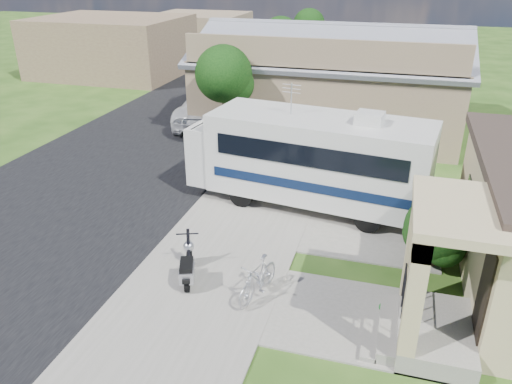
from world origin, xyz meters
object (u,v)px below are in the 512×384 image
(shrub, at_px, (441,225))
(bicycle, at_px, (258,281))
(scooter, at_px, (188,266))
(van, at_px, (239,78))
(garden_hose, at_px, (387,311))
(motorhome, at_px, (310,157))
(pickup_truck, at_px, (210,107))

(shrub, xyz_separation_m, bicycle, (-4.31, -2.77, -0.75))
(scooter, height_order, van, van)
(shrub, xyz_separation_m, van, (-11.51, 17.82, -0.46))
(bicycle, relative_size, garden_hose, 4.55)
(bicycle, xyz_separation_m, garden_hose, (3.13, 0.26, -0.43))
(scooter, xyz_separation_m, garden_hose, (5.08, 0.11, -0.41))
(motorhome, distance_m, garden_hose, 6.28)
(bicycle, bearing_deg, garden_hose, 20.07)
(van, bearing_deg, garden_hose, -67.46)
(scooter, bearing_deg, motorhome, 48.20)
(van, distance_m, garden_hose, 22.82)
(pickup_truck, relative_size, garden_hose, 16.08)
(shrub, height_order, van, shrub)
(van, bearing_deg, bicycle, -75.12)
(shrub, relative_size, pickup_truck, 0.41)
(motorhome, height_order, scooter, motorhome)
(bicycle, xyz_separation_m, van, (-7.20, 20.59, 0.28))
(shrub, bearing_deg, bicycle, -147.25)
(shrub, bearing_deg, pickup_truck, 135.10)
(motorhome, relative_size, van, 1.49)
(motorhome, height_order, pickup_truck, motorhome)
(shrub, distance_m, van, 21.22)
(scooter, bearing_deg, pickup_truck, 88.53)
(shrub, relative_size, bicycle, 1.43)
(motorhome, distance_m, van, 16.79)
(scooter, xyz_separation_m, bicycle, (1.94, -0.15, 0.02))
(bicycle, height_order, garden_hose, bicycle)
(motorhome, bearing_deg, scooter, -103.81)
(shrub, height_order, garden_hose, shrub)
(van, height_order, garden_hose, van)
(pickup_truck, bearing_deg, garden_hose, 114.88)
(scooter, distance_m, pickup_truck, 14.10)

